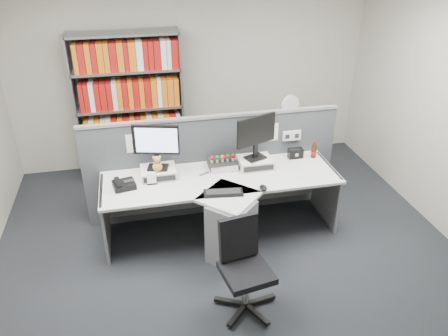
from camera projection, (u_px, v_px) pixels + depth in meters
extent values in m
plane|color=#24272B|center=(238.00, 277.00, 4.51)|extent=(5.50, 5.50, 0.00)
cube|color=#B2AF9F|center=(192.00, 72.00, 6.22)|extent=(5.00, 0.04, 2.70)
cube|color=#43474C|center=(213.00, 166.00, 5.28)|extent=(3.00, 0.05, 1.25)
cube|color=gray|center=(213.00, 117.00, 4.98)|extent=(3.00, 0.07, 0.03)
cube|color=white|center=(292.00, 135.00, 5.28)|extent=(0.22, 0.04, 0.12)
cube|color=white|center=(133.00, 142.00, 4.89)|extent=(0.16, 0.00, 0.22)
cube|color=white|center=(170.00, 139.00, 4.96)|extent=(0.16, 0.00, 0.22)
cube|color=white|center=(272.00, 129.00, 5.19)|extent=(0.16, 0.00, 0.22)
cube|color=silver|center=(221.00, 178.00, 4.87)|extent=(2.60, 0.80, 0.03)
cube|color=silver|center=(229.00, 197.00, 4.53)|extent=(0.74, 0.74, 0.03)
cube|color=gray|center=(231.00, 232.00, 4.60)|extent=(0.57, 0.57, 0.69)
cube|color=gray|center=(105.00, 218.00, 4.80)|extent=(0.03, 0.70, 0.72)
cube|color=gray|center=(326.00, 192.00, 5.28)|extent=(0.03, 0.70, 0.72)
cube|color=gray|center=(215.00, 189.00, 5.35)|extent=(2.50, 0.02, 0.45)
cube|color=beige|center=(158.00, 172.00, 4.86)|extent=(0.38, 0.30, 0.10)
cube|color=black|center=(160.00, 179.00, 4.73)|extent=(0.34, 0.01, 0.06)
cube|color=beige|center=(255.00, 162.00, 5.06)|extent=(0.38, 0.30, 0.10)
cube|color=black|center=(259.00, 168.00, 4.93)|extent=(0.34, 0.01, 0.06)
cube|color=black|center=(158.00, 167.00, 4.83)|extent=(0.25, 0.21, 0.02)
cube|color=black|center=(157.00, 160.00, 4.78)|extent=(0.06, 0.04, 0.18)
cube|color=black|center=(156.00, 140.00, 4.67)|extent=(0.49, 0.16, 0.33)
cube|color=#BEC7FF|center=(156.00, 140.00, 4.65)|extent=(0.43, 0.12, 0.28)
cube|color=black|center=(255.00, 158.00, 5.03)|extent=(0.26, 0.23, 0.02)
cube|color=black|center=(255.00, 150.00, 4.99)|extent=(0.06, 0.05, 0.18)
cube|color=black|center=(256.00, 130.00, 4.87)|extent=(0.48, 0.22, 0.33)
cube|color=#BEC7FF|center=(256.00, 131.00, 4.86)|extent=(0.42, 0.17, 0.28)
cube|color=black|center=(222.00, 164.00, 5.05)|extent=(0.31, 0.27, 0.08)
cube|color=silver|center=(225.00, 170.00, 4.93)|extent=(0.31, 0.01, 0.08)
cylinder|color=beige|center=(212.00, 161.00, 4.98)|extent=(0.03, 0.03, 0.03)
sphere|color=#A5140F|center=(212.00, 158.00, 4.96)|extent=(0.05, 0.05, 0.05)
cylinder|color=beige|center=(217.00, 161.00, 4.99)|extent=(0.03, 0.03, 0.03)
sphere|color=#19721E|center=(217.00, 157.00, 4.97)|extent=(0.05, 0.05, 0.05)
cylinder|color=beige|center=(222.00, 160.00, 5.00)|extent=(0.03, 0.03, 0.03)
sphere|color=orange|center=(222.00, 157.00, 4.98)|extent=(0.05, 0.05, 0.05)
cylinder|color=beige|center=(228.00, 160.00, 5.01)|extent=(0.03, 0.03, 0.03)
sphere|color=#593319|center=(228.00, 156.00, 4.99)|extent=(0.05, 0.05, 0.05)
cylinder|color=beige|center=(233.00, 159.00, 5.02)|extent=(0.03, 0.03, 0.03)
sphere|color=#A5140F|center=(233.00, 156.00, 5.00)|extent=(0.05, 0.05, 0.05)
cube|color=black|center=(223.00, 193.00, 4.55)|extent=(0.42, 0.20, 0.02)
cube|color=black|center=(223.00, 192.00, 4.54)|extent=(0.37, 0.15, 0.01)
ellipsoid|color=black|center=(263.00, 188.00, 4.62)|extent=(0.07, 0.12, 0.04)
cube|color=black|center=(124.00, 185.00, 4.65)|extent=(0.26, 0.24, 0.06)
cube|color=black|center=(118.00, 182.00, 4.61)|extent=(0.08, 0.19, 0.04)
cube|color=black|center=(129.00, 181.00, 4.65)|extent=(0.11, 0.08, 0.01)
cube|color=black|center=(152.00, 183.00, 4.73)|extent=(0.11, 0.06, 0.02)
cube|color=white|center=(152.00, 178.00, 4.68)|extent=(0.10, 0.04, 0.11)
cube|color=white|center=(151.00, 176.00, 4.72)|extent=(0.10, 0.04, 0.11)
sphere|color=gold|center=(157.00, 167.00, 4.75)|extent=(0.10, 0.10, 0.10)
sphere|color=gold|center=(157.00, 160.00, 4.71)|extent=(0.07, 0.07, 0.07)
sphere|color=gold|center=(154.00, 158.00, 4.69)|extent=(0.03, 0.03, 0.03)
sphere|color=gold|center=(160.00, 157.00, 4.70)|extent=(0.03, 0.03, 0.03)
cube|color=black|center=(295.00, 153.00, 5.25)|extent=(0.17, 0.10, 0.11)
cylinder|color=#3F190A|center=(314.00, 151.00, 5.24)|extent=(0.06, 0.06, 0.16)
cylinder|color=#A5140F|center=(314.00, 153.00, 5.25)|extent=(0.07, 0.07, 0.04)
cylinder|color=#3F190A|center=(315.00, 144.00, 5.20)|extent=(0.02, 0.02, 0.04)
cylinder|color=#A5140F|center=(315.00, 141.00, 5.18)|extent=(0.03, 0.03, 0.01)
cube|color=slate|center=(77.00, 111.00, 5.83)|extent=(0.03, 0.40, 2.00)
cube|color=slate|center=(181.00, 104.00, 6.09)|extent=(0.03, 0.40, 2.00)
cube|color=slate|center=(130.00, 103.00, 6.13)|extent=(1.40, 0.02, 2.00)
cube|color=slate|center=(137.00, 171.00, 6.43)|extent=(1.38, 0.40, 0.03)
cube|color=slate|center=(134.00, 140.00, 6.19)|extent=(1.38, 0.40, 0.03)
cube|color=slate|center=(130.00, 106.00, 5.95)|extent=(1.38, 0.40, 0.03)
cube|color=slate|center=(126.00, 69.00, 5.72)|extent=(1.38, 0.40, 0.03)
cube|color=slate|center=(122.00, 33.00, 5.50)|extent=(1.38, 0.40, 0.03)
cube|color=#A5140F|center=(136.00, 160.00, 6.31)|extent=(1.24, 0.28, 0.36)
cube|color=orange|center=(132.00, 128.00, 6.07)|extent=(1.24, 0.28, 0.36)
cube|color=beige|center=(129.00, 93.00, 5.84)|extent=(1.24, 0.28, 0.36)
cube|color=white|center=(125.00, 55.00, 5.60)|extent=(1.24, 0.28, 0.36)
cube|color=slate|center=(286.00, 150.00, 6.28)|extent=(0.45, 0.60, 0.70)
cube|color=black|center=(294.00, 149.00, 5.94)|extent=(0.40, 0.02, 0.28)
cube|color=black|center=(293.00, 170.00, 6.10)|extent=(0.40, 0.02, 0.28)
cylinder|color=white|center=(288.00, 127.00, 6.11)|extent=(0.17, 0.17, 0.03)
cylinder|color=white|center=(288.00, 120.00, 6.06)|extent=(0.03, 0.03, 0.17)
cylinder|color=white|center=(290.00, 105.00, 5.94)|extent=(0.28, 0.14, 0.28)
cylinder|color=silver|center=(289.00, 105.00, 5.96)|extent=(0.27, 0.13, 0.28)
cylinder|color=silver|center=(246.00, 290.00, 4.03)|extent=(0.05, 0.05, 0.37)
cube|color=black|center=(247.00, 273.00, 3.94)|extent=(0.48, 0.48, 0.06)
cube|color=black|center=(238.00, 237.00, 3.97)|extent=(0.38, 0.16, 0.42)
cube|color=black|center=(261.00, 300.00, 4.18)|extent=(0.28, 0.09, 0.04)
cylinder|color=black|center=(272.00, 298.00, 4.22)|extent=(0.05, 0.05, 0.03)
cube|color=black|center=(244.00, 292.00, 4.27)|extent=(0.09, 0.28, 0.04)
cylinder|color=black|center=(242.00, 285.00, 4.37)|extent=(0.05, 0.05, 0.03)
cube|color=black|center=(228.00, 301.00, 4.16)|extent=(0.27, 0.16, 0.04)
cylinder|color=black|center=(217.00, 300.00, 4.19)|extent=(0.05, 0.05, 0.03)
cube|color=black|center=(237.00, 316.00, 4.00)|extent=(0.22, 0.23, 0.04)
cylinder|color=black|center=(230.00, 325.00, 3.92)|extent=(0.05, 0.05, 0.03)
cube|color=black|center=(258.00, 315.00, 4.01)|extent=(0.17, 0.26, 0.04)
cylinder|color=black|center=(266.00, 323.00, 3.94)|extent=(0.05, 0.05, 0.03)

